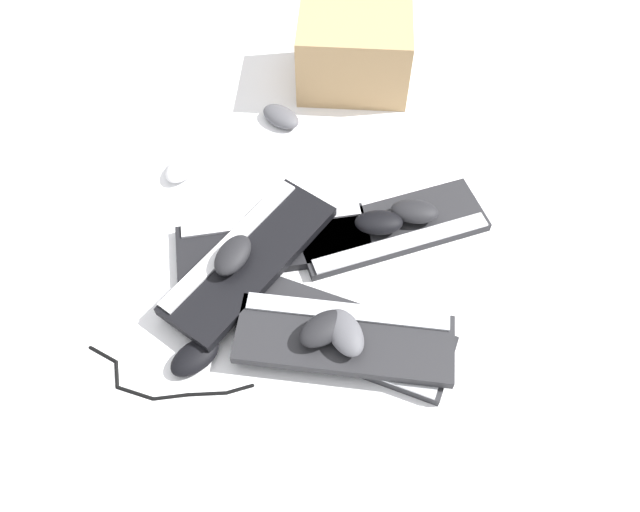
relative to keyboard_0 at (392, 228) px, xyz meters
The scene contains 16 objects.
ground_plane 0.22m from the keyboard_0, 166.72° to the left, with size 3.20×3.20×0.00m, color white.
keyboard_0 is the anchor object (origin of this frame).
keyboard_1 0.28m from the keyboard_0, 152.10° to the left, with size 0.46×0.33×0.03m.
keyboard_2 0.30m from the keyboard_0, 148.26° to the right, with size 0.36×0.45×0.03m.
keyboard_3 0.32m from the keyboard_0, 147.68° to the right, with size 0.42×0.41×0.03m.
keyboard_4 0.34m from the keyboard_0, 161.67° to the left, with size 0.46×0.27×0.03m.
mouse_0 0.05m from the keyboard_0, 160.07° to the left, with size 0.11×0.07×0.04m, color black.
mouse_1 0.33m from the keyboard_0, 147.34° to the right, with size 0.11×0.07×0.04m, color #4C4C51.
mouse_2 0.34m from the keyboard_0, 154.51° to the right, with size 0.11×0.07×0.04m, color black.
mouse_3 0.07m from the keyboard_0, 12.12° to the right, with size 0.11×0.07×0.04m, color black.
mouse_4 0.54m from the keyboard_0, 123.97° to the left, with size 0.11×0.07×0.04m, color silver.
mouse_5 0.45m from the keyboard_0, 90.75° to the left, with size 0.11×0.07×0.04m, color #4C4C51.
mouse_6 0.38m from the keyboard_0, 162.65° to the left, with size 0.11×0.07×0.04m, color black.
mouse_7 0.53m from the keyboard_0, behind, with size 0.11×0.07×0.04m, color black.
cable_0 0.62m from the keyboard_0, behind, with size 0.24×0.28×0.01m.
cardboard_box 0.54m from the keyboard_0, 62.28° to the left, with size 0.30×0.24×0.20m, color tan.
Camera 1 is at (-0.43, -0.65, 1.18)m, focal length 35.00 mm.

